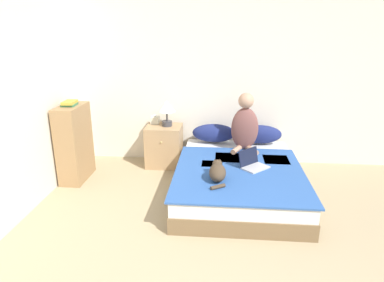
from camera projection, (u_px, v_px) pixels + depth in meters
wall_back at (233, 79)px, 5.01m from camera, size 5.56×0.05×2.55m
wall_side at (16, 99)px, 3.58m from camera, size 0.05×4.37×2.55m
bed at (238, 179)px, 4.29m from camera, size 1.53×2.08×0.37m
pillow_near at (214, 133)px, 5.06m from camera, size 0.64×0.26×0.27m
pillow_far at (259, 134)px, 5.00m from camera, size 0.64×0.26×0.27m
person_sitting at (245, 125)px, 4.68m from camera, size 0.38×0.37×0.79m
cat_tabby at (217, 172)px, 3.80m from camera, size 0.20×0.50×0.19m
laptop_open at (253, 164)px, 4.15m from camera, size 0.40×0.40×0.22m
nightstand at (164, 146)px, 5.11m from camera, size 0.52×0.47×0.61m
table_lamp at (167, 109)px, 4.95m from camera, size 0.26×0.26×0.38m
tissue_box at (155, 120)px, 5.14m from camera, size 0.12×0.12×0.14m
bookshelf at (74, 143)px, 4.59m from camera, size 0.28×0.61×1.02m
book_stack_top at (69, 103)px, 4.41m from camera, size 0.19×0.24×0.06m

